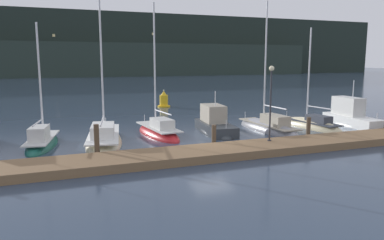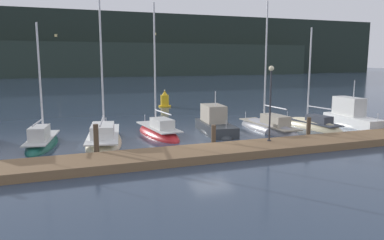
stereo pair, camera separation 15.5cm
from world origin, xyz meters
The scene contains 15 objects.
ground_plane centered at (0.00, 0.00, 0.00)m, with size 400.00×400.00×0.00m, color #2D3D51.
dock centered at (0.00, -2.04, 0.23)m, with size 37.59×2.80×0.45m, color brown.
mooring_pile_1 centered at (-6.90, -0.39, 0.96)m, with size 0.28×0.28×1.92m, color #4C3D2D.
mooring_pile_2 centered at (0.00, -0.39, 0.73)m, with size 0.28×0.28×1.46m, color #4C3D2D.
mooring_pile_3 centered at (6.90, -0.39, 0.78)m, with size 0.28×0.28×1.57m, color #4C3D2D.
sailboat_berth_2 centered at (-9.77, 3.97, 0.17)m, with size 2.61×5.97×8.16m.
sailboat_berth_3 centered at (-6.06, 3.30, 0.14)m, with size 3.59×8.31×9.82m.
sailboat_berth_4 centered at (-2.03, 4.75, 0.14)m, with size 2.50×6.44×9.93m.
motorboat_berth_5 centered at (2.15, 4.21, 0.33)m, with size 2.62×5.77×3.74m.
sailboat_berth_6 centered at (6.20, 3.39, 0.12)m, with size 2.06×7.42×10.45m.
sailboat_berth_7 centered at (10.11, 3.32, 0.09)m, with size 2.32×6.39×8.58m.
motorboat_berth_8 centered at (13.90, 3.11, 0.43)m, with size 2.17×6.26×4.28m.
channel_buoy centered at (2.98, 20.43, 0.74)m, with size 1.43×1.43×1.99m.
dock_lamppost centered at (3.24, -1.42, 3.44)m, with size 0.32×0.32×4.54m.
hillside_backdrop centered at (1.54, 113.51, 9.81)m, with size 240.00×23.00×21.30m.
Camera 2 is at (-8.90, -20.69, 5.32)m, focal length 35.00 mm.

